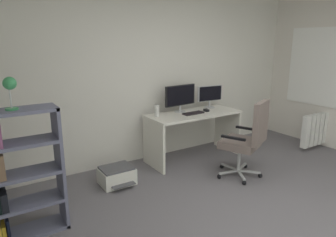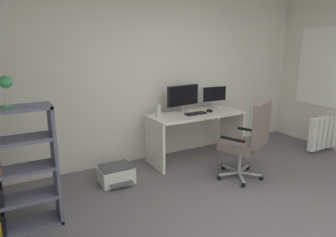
{
  "view_description": "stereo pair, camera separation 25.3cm",
  "coord_description": "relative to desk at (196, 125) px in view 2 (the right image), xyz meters",
  "views": [
    {
      "loc": [
        -2.38,
        -1.63,
        1.84
      ],
      "look_at": [
        -0.21,
        1.72,
        0.81
      ],
      "focal_mm": 32.72,
      "sensor_mm": 36.0,
      "label": 1
    },
    {
      "loc": [
        -2.16,
        -1.76,
        1.84
      ],
      "look_at": [
        -0.21,
        1.72,
        0.81
      ],
      "focal_mm": 32.72,
      "sensor_mm": 36.0,
      "label": 2
    }
  ],
  "objects": [
    {
      "name": "ground_plane",
      "position": [
        -0.46,
        -2.02,
        -0.56
      ],
      "size": [
        5.56,
        4.87,
        0.02
      ],
      "primitive_type": "cube",
      "color": "slate",
      "rests_on": "ground"
    },
    {
      "name": "wall_back",
      "position": [
        -0.46,
        0.47,
        0.84
      ],
      "size": [
        5.56,
        0.1,
        2.79
      ],
      "primitive_type": "cube",
      "color": "silver",
      "rests_on": "ground"
    },
    {
      "name": "desk",
      "position": [
        0.0,
        0.0,
        0.0
      ],
      "size": [
        1.49,
        0.61,
        0.75
      ],
      "color": "white",
      "rests_on": "ground"
    },
    {
      "name": "monitor_main",
      "position": [
        -0.15,
        0.15,
        0.45
      ],
      "size": [
        0.57,
        0.18,
        0.42
      ],
      "color": "#B2B5B7",
      "rests_on": "desk"
    },
    {
      "name": "monitor_secondary",
      "position": [
        0.45,
        0.15,
        0.42
      ],
      "size": [
        0.46,
        0.18,
        0.37
      ],
      "color": "#B2B5B7",
      "rests_on": "desk"
    },
    {
      "name": "keyboard",
      "position": [
        -0.05,
        -0.05,
        0.21
      ],
      "size": [
        0.35,
        0.15,
        0.02
      ],
      "primitive_type": "cube",
      "rotation": [
        0.0,
        0.0,
        0.05
      ],
      "color": "black",
      "rests_on": "desk"
    },
    {
      "name": "computer_mouse",
      "position": [
        0.23,
        -0.03,
        0.21
      ],
      "size": [
        0.08,
        0.11,
        0.03
      ],
      "primitive_type": "cube",
      "rotation": [
        0.0,
        0.0,
        -0.27
      ],
      "color": "black",
      "rests_on": "desk"
    },
    {
      "name": "desktop_speaker",
      "position": [
        -0.6,
        0.11,
        0.28
      ],
      "size": [
        0.07,
        0.07,
        0.17
      ],
      "primitive_type": "cylinder",
      "color": "silver",
      "rests_on": "desk"
    },
    {
      "name": "office_chair",
      "position": [
        0.18,
        -0.96,
        0.03
      ],
      "size": [
        0.65,
        0.69,
        1.08
      ],
      "color": "#B7BABC",
      "rests_on": "ground"
    },
    {
      "name": "desk_lamp",
      "position": [
        -2.56,
        -0.7,
        0.9
      ],
      "size": [
        0.12,
        0.11,
        0.29
      ],
      "color": "#369254",
      "rests_on": "bookshelf"
    },
    {
      "name": "printer",
      "position": [
        -1.4,
        -0.18,
        -0.44
      ],
      "size": [
        0.43,
        0.44,
        0.23
      ],
      "color": "white",
      "rests_on": "ground"
    },
    {
      "name": "radiator",
      "position": [
        2.22,
        -0.79,
        -0.21
      ],
      "size": [
        0.99,
        0.1,
        0.55
      ],
      "color": "white",
      "rests_on": "ground"
    }
  ]
}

